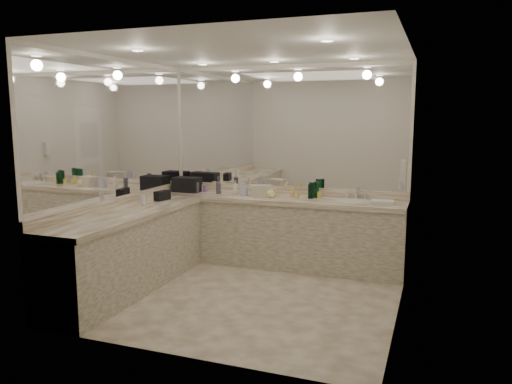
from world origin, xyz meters
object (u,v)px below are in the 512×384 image
at_px(sink, 353,202).
at_px(hand_towel, 383,202).
at_px(black_toiletry_bag, 187,184).
at_px(cream_cosmetic_case, 261,191).
at_px(soap_bottle_c, 271,192).
at_px(soap_bottle_a, 235,187).
at_px(soap_bottle_b, 244,188).
at_px(wall_phone, 403,171).

distance_m(sink, hand_towel, 0.36).
relative_size(black_toiletry_bag, cream_cosmetic_case, 1.37).
bearing_deg(black_toiletry_bag, soap_bottle_c, -2.18).
relative_size(black_toiletry_bag, soap_bottle_c, 2.41).
bearing_deg(black_toiletry_bag, cream_cosmetic_case, -1.95).
height_order(soap_bottle_a, soap_bottle_b, soap_bottle_b).
relative_size(wall_phone, soap_bottle_c, 1.60).
distance_m(soap_bottle_a, soap_bottle_b, 0.17).
bearing_deg(wall_phone, soap_bottle_a, 166.38).
xyz_separation_m(sink, hand_towel, (0.35, -0.05, 0.03)).
bearing_deg(soap_bottle_c, soap_bottle_a, 170.71).
relative_size(hand_towel, soap_bottle_c, 1.76).
bearing_deg(sink, wall_phone, -39.57).
bearing_deg(sink, soap_bottle_a, 178.94).
bearing_deg(soap_bottle_b, sink, 2.00).
relative_size(soap_bottle_a, soap_bottle_c, 1.23).
height_order(black_toiletry_bag, soap_bottle_b, black_toiletry_bag).
height_order(hand_towel, soap_bottle_a, soap_bottle_a).
distance_m(cream_cosmetic_case, hand_towel, 1.54).
bearing_deg(wall_phone, hand_towel, 119.23).
relative_size(sink, cream_cosmetic_case, 1.68).
height_order(sink, black_toiletry_bag, black_toiletry_bag).
bearing_deg(wall_phone, soap_bottle_b, 167.51).
distance_m(wall_phone, cream_cosmetic_case, 1.88).
bearing_deg(black_toiletry_bag, wall_phone, -9.62).
height_order(sink, soap_bottle_c, soap_bottle_c).
distance_m(black_toiletry_bag, soap_bottle_c, 1.24).
bearing_deg(sink, cream_cosmetic_case, -177.70).
height_order(wall_phone, hand_towel, wall_phone).
xyz_separation_m(hand_towel, soap_bottle_a, (-1.94, 0.08, 0.07)).
bearing_deg(cream_cosmetic_case, sink, -18.51).
height_order(sink, cream_cosmetic_case, cream_cosmetic_case).
bearing_deg(hand_towel, cream_cosmetic_case, 179.80).
bearing_deg(sink, soap_bottle_b, -178.00).
bearing_deg(cream_cosmetic_case, soap_bottle_a, 148.16).
height_order(black_toiletry_bag, hand_towel, black_toiletry_bag).
height_order(wall_phone, cream_cosmetic_case, wall_phone).
distance_m(hand_towel, soap_bottle_a, 1.94).
xyz_separation_m(sink, black_toiletry_bag, (-2.29, -0.01, 0.11)).
bearing_deg(soap_bottle_b, soap_bottle_a, 152.59).
distance_m(black_toiletry_bag, soap_bottle_b, 0.86).
height_order(sink, soap_bottle_a, soap_bottle_a).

